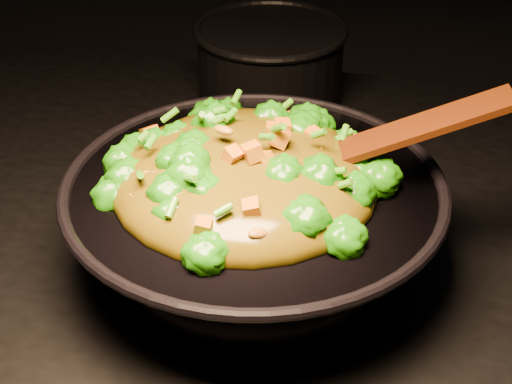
# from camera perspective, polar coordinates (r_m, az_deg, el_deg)

# --- Properties ---
(wok) EXTENTS (0.45, 0.45, 0.11)m
(wok) POSITION_cam_1_polar(r_m,az_deg,el_deg) (0.88, -0.13, -2.63)
(wok) COLOR black
(wok) RESTS_ON stovetop
(stir_fry) EXTENTS (0.38, 0.38, 0.10)m
(stir_fry) POSITION_cam_1_polar(r_m,az_deg,el_deg) (0.82, -0.86, 3.36)
(stir_fry) COLOR #217E09
(stir_fry) RESTS_ON wok
(spatula) EXTENTS (0.28, 0.09, 0.12)m
(spatula) POSITION_cam_1_polar(r_m,az_deg,el_deg) (0.84, 8.78, 3.68)
(spatula) COLOR #3C1A07
(spatula) RESTS_ON wok
(back_pot) EXTENTS (0.25, 0.25, 0.13)m
(back_pot) POSITION_cam_1_polar(r_m,az_deg,el_deg) (1.23, 1.04, 9.23)
(back_pot) COLOR black
(back_pot) RESTS_ON stovetop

